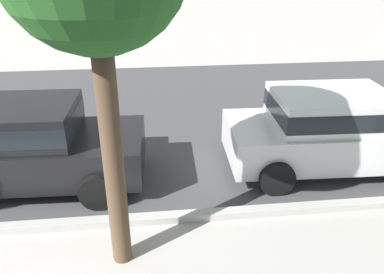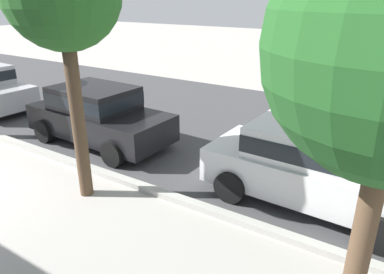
# 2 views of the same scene
# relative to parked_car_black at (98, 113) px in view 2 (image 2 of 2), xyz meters

# --- Properties ---
(street_surface) EXTENTS (60.00, 9.00, 0.01)m
(street_surface) POSITION_rel_parked_car_black_xyz_m (-0.93, 3.22, -0.84)
(street_surface) COLOR #424244
(street_surface) RESTS_ON ground
(curb_stone) EXTENTS (60.00, 0.20, 0.12)m
(curb_stone) POSITION_rel_parked_car_black_xyz_m (-0.93, -1.38, -0.78)
(curb_stone) COLOR #B2AFA8
(curb_stone) RESTS_ON ground
(parked_car_black) EXTENTS (4.15, 2.03, 1.56)m
(parked_car_black) POSITION_rel_parked_car_black_xyz_m (0.00, 0.00, 0.00)
(parked_car_black) COLOR black
(parked_car_black) RESTS_ON ground
(parked_car_white) EXTENTS (4.15, 2.03, 1.56)m
(parked_car_white) POSITION_rel_parked_car_black_xyz_m (5.71, 0.00, 0.00)
(parked_car_white) COLOR silver
(parked_car_white) RESTS_ON ground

